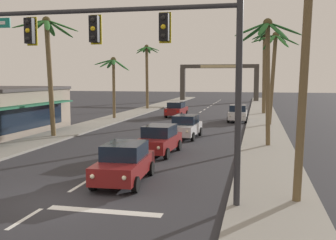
{
  "coord_description": "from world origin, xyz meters",
  "views": [
    {
      "loc": [
        7.14,
        -12.99,
        4.48
      ],
      "look_at": [
        2.49,
        8.0,
        2.2
      ],
      "focal_mm": 43.26,
      "sensor_mm": 36.0,
      "label": 1
    }
  ],
  "objects": [
    {
      "name": "palm_right_farthest",
      "position": [
        7.84,
        37.14,
        6.35
      ],
      "size": [
        3.17,
        3.13,
        9.93
      ],
      "color": "brown",
      "rests_on": "ground"
    },
    {
      "name": "sedan_fifth_in_queue",
      "position": [
        1.97,
        16.32,
        0.85
      ],
      "size": [
        2.11,
        4.51,
        1.68
      ],
      "color": "silver",
      "rests_on": "ground"
    },
    {
      "name": "ground_plane",
      "position": [
        0.0,
        0.0,
        0.0
      ],
      "size": [
        220.0,
        220.0,
        0.0
      ],
      "primitive_type": "plane",
      "color": "#2D2D33"
    },
    {
      "name": "sidewalk_left",
      "position": [
        -7.8,
        20.0,
        0.07
      ],
      "size": [
        3.2,
        110.0,
        0.14
      ],
      "primitive_type": "cube",
      "color": "gray",
      "rests_on": "ground"
    },
    {
      "name": "sedan_lead_at_stop_bar",
      "position": [
        1.64,
        3.18,
        0.85
      ],
      "size": [
        2.11,
        4.51,
        1.68
      ],
      "color": "maroon",
      "rests_on": "ground"
    },
    {
      "name": "palm_left_farthest",
      "position": [
        -7.9,
        41.43,
        6.12
      ],
      "size": [
        3.42,
        3.37,
        8.95
      ],
      "color": "brown",
      "rests_on": "ground"
    },
    {
      "name": "traffic_signal_mast",
      "position": [
        3.21,
        0.61,
        5.45
      ],
      "size": [
        10.37,
        0.41,
        7.58
      ],
      "color": "#2D2D33",
      "rests_on": "ground"
    },
    {
      "name": "sedan_oncoming_far",
      "position": [
        -1.81,
        31.88,
        0.85
      ],
      "size": [
        2.11,
        4.51,
        1.68
      ],
      "color": "maroon",
      "rests_on": "ground"
    },
    {
      "name": "sidewalk_right",
      "position": [
        7.8,
        20.0,
        0.07
      ],
      "size": [
        3.2,
        110.0,
        0.14
      ],
      "primitive_type": "cube",
      "color": "gray",
      "rests_on": "ground"
    },
    {
      "name": "palm_left_third",
      "position": [
        -7.85,
        27.84,
        4.91
      ],
      "size": [
        4.01,
        3.82,
        6.61
      ],
      "color": "brown",
      "rests_on": "ground"
    },
    {
      "name": "palm_right_third",
      "position": [
        8.54,
        25.32,
        6.0
      ],
      "size": [
        4.39,
        4.12,
        8.57
      ],
      "color": "brown",
      "rests_on": "ground"
    },
    {
      "name": "town_gateway_arch",
      "position": [
        0.0,
        63.5,
        4.43
      ],
      "size": [
        14.69,
        0.9,
        6.86
      ],
      "color": "#423D38",
      "rests_on": "ground"
    },
    {
      "name": "sedan_third_in_queue",
      "position": [
        1.57,
        9.75,
        0.85
      ],
      "size": [
        2.11,
        4.51,
        1.68
      ],
      "color": "maroon",
      "rests_on": "ground"
    },
    {
      "name": "palm_left_second",
      "position": [
        -7.9,
        14.31,
        6.34
      ],
      "size": [
        4.55,
        4.59,
        8.88
      ],
      "color": "brown",
      "rests_on": "ground"
    },
    {
      "name": "sedan_parked_nearest_kerb",
      "position": [
        5.24,
        28.42,
        0.85
      ],
      "size": [
        1.95,
        4.45,
        1.68
      ],
      "color": "silver",
      "rests_on": "ground"
    },
    {
      "name": "lane_markings",
      "position": [
        0.44,
        19.47,
        0.0
      ],
      "size": [
        4.28,
        86.98,
        0.01
      ],
      "color": "silver",
      "rests_on": "ground"
    },
    {
      "name": "palm_right_second",
      "position": [
        7.7,
        13.46,
        6.2
      ],
      "size": [
        4.23,
        4.26,
        8.14
      ],
      "color": "brown",
      "rests_on": "ground"
    }
  ]
}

